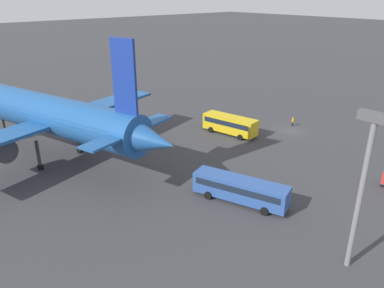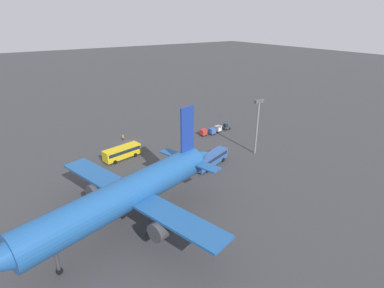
{
  "view_description": "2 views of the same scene",
  "coord_description": "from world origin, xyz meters",
  "px_view_note": "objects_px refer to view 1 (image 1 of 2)",
  "views": [
    {
      "loc": [
        -37.11,
        56.28,
        23.95
      ],
      "look_at": [
        1.72,
        22.6,
        2.84
      ],
      "focal_mm": 35.0,
      "sensor_mm": 36.0,
      "label": 1
    },
    {
      "loc": [
        30.6,
        79.29,
        34.45
      ],
      "look_at": [
        -9.25,
        19.68,
        4.02
      ],
      "focal_mm": 28.0,
      "sensor_mm": 36.0,
      "label": 2
    }
  ],
  "objects_px": {
    "shuttle_bus_near": "(230,124)",
    "worker_person": "(293,122)",
    "airplane": "(49,115)",
    "shuttle_bus_far": "(240,188)"
  },
  "relations": [
    {
      "from": "shuttle_bus_far",
      "to": "worker_person",
      "type": "height_order",
      "value": "shuttle_bus_far"
    },
    {
      "from": "shuttle_bus_near",
      "to": "shuttle_bus_far",
      "type": "xyz_separation_m",
      "value": [
        -17.1,
        16.11,
        -0.12
      ]
    },
    {
      "from": "airplane",
      "to": "shuttle_bus_near",
      "type": "xyz_separation_m",
      "value": [
        -9.85,
        -28.17,
        -5.23
      ]
    },
    {
      "from": "airplane",
      "to": "shuttle_bus_far",
      "type": "xyz_separation_m",
      "value": [
        -26.96,
        -12.07,
        -5.35
      ]
    },
    {
      "from": "airplane",
      "to": "shuttle_bus_near",
      "type": "height_order",
      "value": "airplane"
    },
    {
      "from": "airplane",
      "to": "worker_person",
      "type": "height_order",
      "value": "airplane"
    },
    {
      "from": "shuttle_bus_near",
      "to": "worker_person",
      "type": "bearing_deg",
      "value": -123.34
    },
    {
      "from": "shuttle_bus_far",
      "to": "worker_person",
      "type": "bearing_deg",
      "value": -86.11
    },
    {
      "from": "shuttle_bus_far",
      "to": "worker_person",
      "type": "xyz_separation_m",
      "value": [
        12.11,
        -28.15,
        -0.95
      ]
    },
    {
      "from": "shuttle_bus_near",
      "to": "worker_person",
      "type": "height_order",
      "value": "shuttle_bus_near"
    }
  ]
}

